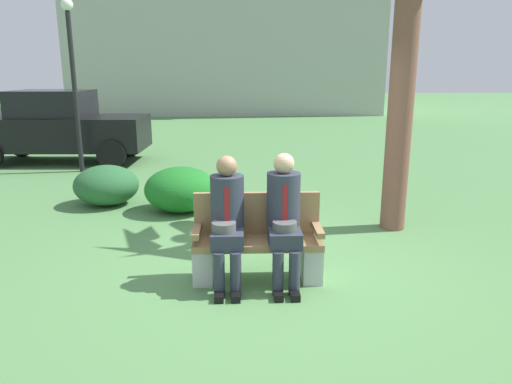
# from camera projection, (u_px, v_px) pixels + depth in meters

# --- Properties ---
(ground_plane) EXTENTS (80.00, 80.00, 0.00)m
(ground_plane) POSITION_uv_depth(u_px,v_px,m) (274.00, 271.00, 5.25)
(ground_plane) COLOR #50824A
(park_bench) EXTENTS (1.32, 0.44, 0.90)m
(park_bench) POSITION_uv_depth(u_px,v_px,m) (257.00, 243.00, 4.98)
(park_bench) COLOR #99754C
(park_bench) RESTS_ON ground
(seated_man_left) EXTENTS (0.34, 0.72, 1.32)m
(seated_man_left) POSITION_uv_depth(u_px,v_px,m) (227.00, 215.00, 4.76)
(seated_man_left) COLOR #2D3342
(seated_man_left) RESTS_ON ground
(seated_man_right) EXTENTS (0.34, 0.72, 1.34)m
(seated_man_right) POSITION_uv_depth(u_px,v_px,m) (284.00, 214.00, 4.78)
(seated_man_right) COLOR #2D3342
(seated_man_right) RESTS_ON ground
(shrub_near_bench) EXTENTS (1.11, 1.02, 0.69)m
(shrub_near_bench) POSITION_uv_depth(u_px,v_px,m) (181.00, 189.00, 7.38)
(shrub_near_bench) COLOR #1D6F23
(shrub_near_bench) RESTS_ON ground
(shrub_mid_lawn) EXTENTS (1.04, 0.95, 0.65)m
(shrub_mid_lawn) POSITION_uv_depth(u_px,v_px,m) (106.00, 185.00, 7.74)
(shrub_mid_lawn) COLOR #296033
(shrub_mid_lawn) RESTS_ON ground
(parked_car_near) EXTENTS (3.95, 1.81, 1.68)m
(parked_car_near) POSITION_uv_depth(u_px,v_px,m) (60.00, 127.00, 11.19)
(parked_car_near) COLOR black
(parked_car_near) RESTS_ON ground
(street_lamp) EXTENTS (0.24, 0.24, 3.52)m
(street_lamp) POSITION_uv_depth(u_px,v_px,m) (73.00, 69.00, 9.80)
(street_lamp) COLOR black
(street_lamp) RESTS_ON ground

